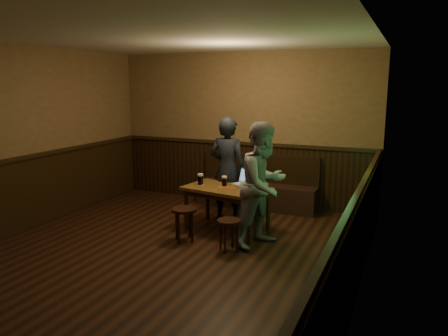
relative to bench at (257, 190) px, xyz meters
name	(u,v)px	position (x,y,z in m)	size (l,w,h in m)	color
room	(166,164)	(-0.40, -2.53, 0.89)	(5.04, 6.04, 2.84)	black
bench	(257,190)	(0.00, 0.00, 0.00)	(2.20, 0.50, 0.95)	black
pub_table	(227,193)	(0.00, -1.44, 0.28)	(1.38, 0.93, 0.69)	brown
stool_left	(184,215)	(-0.39, -2.08, 0.07)	(0.40, 0.40, 0.48)	black
stool_right	(229,226)	(0.34, -2.18, 0.04)	(0.34, 0.34, 0.43)	black
pint_left	(200,179)	(-0.45, -1.42, 0.46)	(0.11, 0.11, 0.18)	#AB151A
pint_mid	(224,181)	(-0.07, -1.37, 0.45)	(0.10, 0.10, 0.16)	#AB151A
pint_right	(252,187)	(0.44, -1.54, 0.44)	(0.10, 0.10, 0.15)	#AB151A
laptop	(245,181)	(0.19, -1.17, 0.43)	(0.43, 0.39, 0.24)	silver
menu	(248,194)	(0.43, -1.66, 0.37)	(0.22, 0.15, 0.00)	silver
person_suit	(228,170)	(-0.18, -0.97, 0.55)	(0.63, 0.41, 1.72)	black
person_grey	(264,185)	(0.69, -1.78, 0.56)	(0.84, 0.66, 1.73)	gray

